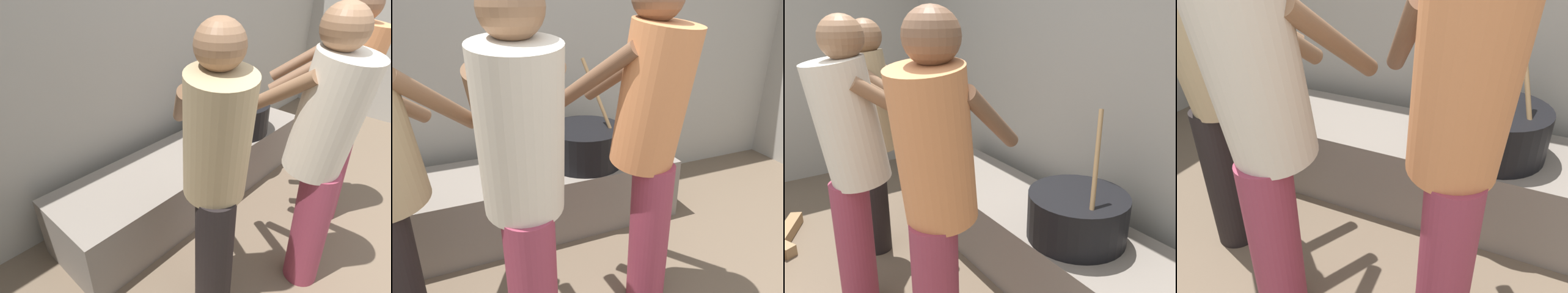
# 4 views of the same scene
# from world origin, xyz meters

# --- Properties ---
(block_enclosure_rear) EXTENTS (5.27, 0.20, 2.50)m
(block_enclosure_rear) POSITION_xyz_m (0.00, 2.25, 1.25)
(block_enclosure_rear) COLOR #9E998E
(block_enclosure_rear) RESTS_ON ground_plane
(hearth_ledge) EXTENTS (2.26, 0.60, 0.44)m
(hearth_ledge) POSITION_xyz_m (-0.18, 1.73, 0.22)
(hearth_ledge) COLOR slate
(hearth_ledge) RESTS_ON ground_plane
(cooking_pot_main) EXTENTS (0.53, 0.53, 0.71)m
(cooking_pot_main) POSITION_xyz_m (0.33, 1.69, 0.57)
(cooking_pot_main) COLOR black
(cooking_pot_main) RESTS_ON hearth_ledge
(cook_in_orange_shirt) EXTENTS (0.61, 0.74, 1.63)m
(cook_in_orange_shirt) POSITION_xyz_m (0.31, 0.87, 0.94)
(cook_in_orange_shirt) COLOR #8C3347
(cook_in_orange_shirt) RESTS_ON ground_plane
(cook_in_cream_shirt) EXTENTS (0.40, 0.70, 1.60)m
(cook_in_cream_shirt) POSITION_xyz_m (-0.31, 0.72, 0.91)
(cook_in_cream_shirt) COLOR #8C3347
(cook_in_cream_shirt) RESTS_ON ground_plane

